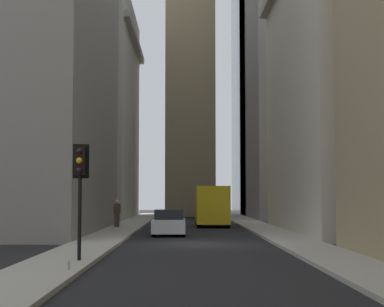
% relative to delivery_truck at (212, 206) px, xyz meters
% --- Properties ---
extents(ground_plane, '(135.00, 135.00, 0.00)m').
position_rel_delivery_truck_xyz_m(ground_plane, '(-16.29, 1.40, -1.46)').
color(ground_plane, black).
extents(sidewalk_right, '(90.00, 2.20, 0.14)m').
position_rel_delivery_truck_xyz_m(sidewalk_right, '(-16.29, 5.90, -1.39)').
color(sidewalk_right, '#A8A399').
rests_on(sidewalk_right, ground_plane).
extents(sidewalk_left, '(90.00, 2.20, 0.14)m').
position_rel_delivery_truck_xyz_m(sidewalk_left, '(-16.29, -3.10, -1.39)').
color(sidewalk_left, '#A8A399').
rests_on(sidewalk_left, ground_plane).
extents(building_left_midfar, '(18.09, 10.50, 18.14)m').
position_rel_delivery_truck_xyz_m(building_left_midfar, '(-7.73, -9.19, 7.62)').
color(building_left_midfar, beige).
rests_on(building_left_midfar, ground_plane).
extents(building_left_far, '(17.62, 10.00, 33.84)m').
position_rel_delivery_truck_xyz_m(building_left_far, '(15.12, -9.20, 15.46)').
color(building_left_far, gray).
rests_on(building_left_far, ground_plane).
extents(building_right_far, '(18.72, 10.50, 20.54)m').
position_rel_delivery_truck_xyz_m(building_right_far, '(15.03, 11.99, 8.82)').
color(building_right_far, '#B7B2A5').
rests_on(building_right_far, ground_plane).
extents(building_right_midfar, '(18.74, 10.50, 23.03)m').
position_rel_delivery_truck_xyz_m(building_right_midfar, '(-7.54, 11.99, 10.07)').
color(building_right_midfar, gray).
rests_on(building_right_midfar, ground_plane).
extents(church_spire, '(5.80, 5.80, 41.66)m').
position_rel_delivery_truck_xyz_m(church_spire, '(22.25, 1.36, 20.33)').
color(church_spire, '#9E8966').
rests_on(church_spire, ground_plane).
extents(delivery_truck, '(6.46, 2.25, 2.84)m').
position_rel_delivery_truck_xyz_m(delivery_truck, '(0.00, 0.00, 0.00)').
color(delivery_truck, yellow).
rests_on(delivery_truck, ground_plane).
extents(sedan_silver, '(4.30, 1.78, 1.42)m').
position_rel_delivery_truck_xyz_m(sedan_silver, '(-10.22, 2.80, -0.80)').
color(sedan_silver, '#B7BABF').
rests_on(sedan_silver, ground_plane).
extents(traffic_light_foreground, '(0.43, 0.52, 3.69)m').
position_rel_delivery_truck_xyz_m(traffic_light_foreground, '(-24.94, 5.27, 1.38)').
color(traffic_light_foreground, black).
rests_on(traffic_light_foreground, sidewalk_right).
extents(pedestrian, '(0.26, 0.44, 1.79)m').
position_rel_delivery_truck_xyz_m(pedestrian, '(-3.84, 6.38, -0.34)').
color(pedestrian, '#473D33').
rests_on(pedestrian, sidewalk_right).
extents(discarded_bottle, '(0.07, 0.07, 0.27)m').
position_rel_delivery_truck_xyz_m(discarded_bottle, '(-27.56, 5.11, -1.21)').
color(discarded_bottle, '#999EA3').
rests_on(discarded_bottle, sidewalk_right).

